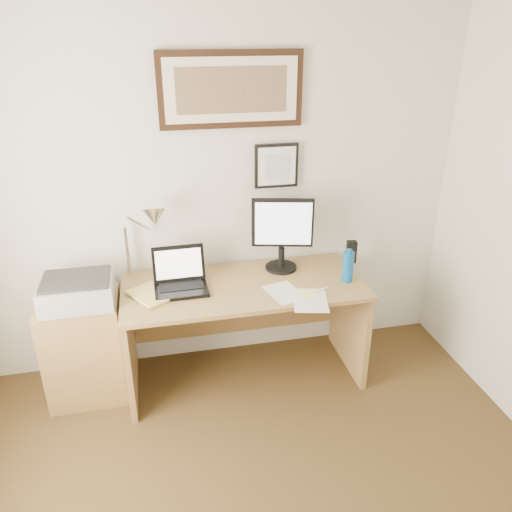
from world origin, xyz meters
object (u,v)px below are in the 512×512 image
object	(u,v)px
water_bottle	(348,267)
desk	(242,309)
printer	(77,291)
book	(137,301)
laptop	(180,280)
lcd_monitor	(282,231)
side_cabinet	(85,348)

from	to	relation	value
water_bottle	desk	bearing A→B (deg)	165.76
printer	water_bottle	bearing A→B (deg)	-3.30
book	laptop	distance (m)	0.31
water_bottle	lcd_monitor	world-z (taller)	lcd_monitor
water_bottle	book	bearing A→B (deg)	179.86
water_bottle	desk	world-z (taller)	water_bottle
water_bottle	book	distance (m)	1.39
laptop	lcd_monitor	world-z (taller)	lcd_monitor
water_bottle	printer	world-z (taller)	water_bottle
water_bottle	printer	size ratio (longest dim) A/B	0.48
book	desk	bearing A→B (deg)	13.92
book	lcd_monitor	distance (m)	1.07
water_bottle	book	size ratio (longest dim) A/B	0.73
lcd_monitor	book	bearing A→B (deg)	-165.42
side_cabinet	lcd_monitor	size ratio (longest dim) A/B	1.40
water_bottle	lcd_monitor	distance (m)	0.50
water_bottle	side_cabinet	bearing A→B (deg)	175.45
laptop	printer	xyz separation A→B (m)	(-0.64, -0.03, 0.01)
side_cabinet	water_bottle	xyz separation A→B (m)	(1.76, -0.14, 0.49)
desk	laptop	size ratio (longest dim) A/B	4.64
side_cabinet	laptop	size ratio (longest dim) A/B	2.12
book	lcd_monitor	world-z (taller)	lcd_monitor
water_bottle	printer	xyz separation A→B (m)	(-1.74, 0.10, -0.04)
laptop	lcd_monitor	bearing A→B (deg)	10.42
desk	lcd_monitor	xyz separation A→B (m)	(0.31, 0.09, 0.53)
side_cabinet	book	distance (m)	0.56
desk	lcd_monitor	size ratio (longest dim) A/B	3.08
lcd_monitor	printer	bearing A→B (deg)	-173.14
book	lcd_monitor	size ratio (longest dim) A/B	0.56
desk	laptop	distance (m)	0.51
desk	lcd_monitor	bearing A→B (deg)	16.07
side_cabinet	lcd_monitor	distance (m)	1.54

